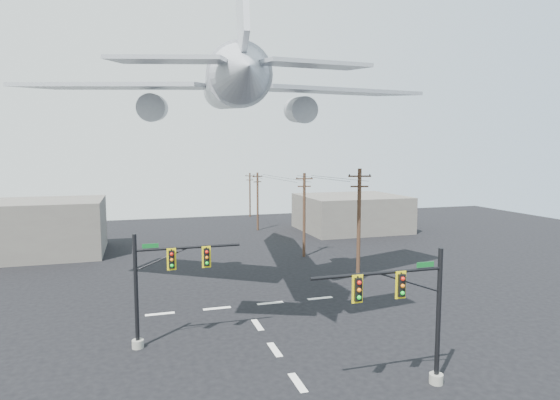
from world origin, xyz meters
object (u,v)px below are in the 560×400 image
object	(u,v)px
utility_pole_a	(359,223)
airliner	(228,86)
utility_pole_d	(250,194)
signal_mast_far	(160,286)
utility_pole_c	(258,200)
signal_mast_near	(413,315)
utility_pole_b	(304,213)

from	to	relation	value
utility_pole_a	airliner	world-z (taller)	airliner
utility_pole_a	utility_pole_d	size ratio (longest dim) A/B	1.30
utility_pole_a	airliner	distance (m)	15.81
signal_mast_far	utility_pole_c	world-z (taller)	utility_pole_c
signal_mast_near	utility_pole_b	bearing A→B (deg)	80.46
utility_pole_c	utility_pole_d	bearing A→B (deg)	58.35
utility_pole_c	airliner	size ratio (longest dim) A/B	0.25
signal_mast_far	utility_pole_b	size ratio (longest dim) A/B	0.74
signal_mast_far	utility_pole_c	bearing A→B (deg)	67.65
signal_mast_near	signal_mast_far	bearing A→B (deg)	142.48
utility_pole_a	utility_pole_c	size ratio (longest dim) A/B	1.19
signal_mast_near	airliner	size ratio (longest dim) A/B	0.20
utility_pole_b	utility_pole_d	world-z (taller)	utility_pole_b
utility_pole_b	airliner	xyz separation A→B (m)	(-9.89, -9.48, 11.68)
utility_pole_b	airliner	size ratio (longest dim) A/B	0.27
signal_mast_near	airliner	xyz separation A→B (m)	(-5.19, 18.50, 12.76)
signal_mast_far	utility_pole_c	size ratio (longest dim) A/B	0.80
utility_pole_a	airliner	size ratio (longest dim) A/B	0.29
signal_mast_near	utility_pole_d	size ratio (longest dim) A/B	0.91
utility_pole_a	utility_pole_b	distance (m)	10.61
signal_mast_far	utility_pole_d	world-z (taller)	utility_pole_d
signal_mast_far	utility_pole_a	size ratio (longest dim) A/B	0.68
signal_mast_near	utility_pole_c	world-z (taller)	utility_pole_c
utility_pole_b	utility_pole_d	bearing A→B (deg)	96.75
utility_pole_b	airliner	bearing A→B (deg)	-126.55
utility_pole_a	utility_pole_d	distance (m)	42.55
signal_mast_near	utility_pole_b	size ratio (longest dim) A/B	0.77
utility_pole_c	airliner	xyz separation A→B (m)	(-9.30, -27.31, 12.05)
signal_mast_near	utility_pole_a	world-z (taller)	utility_pole_a
signal_mast_near	utility_pole_b	xyz separation A→B (m)	(4.70, 27.98, 1.08)
utility_pole_a	airliner	bearing A→B (deg)	-171.48
utility_pole_b	utility_pole_c	bearing A→B (deg)	101.58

